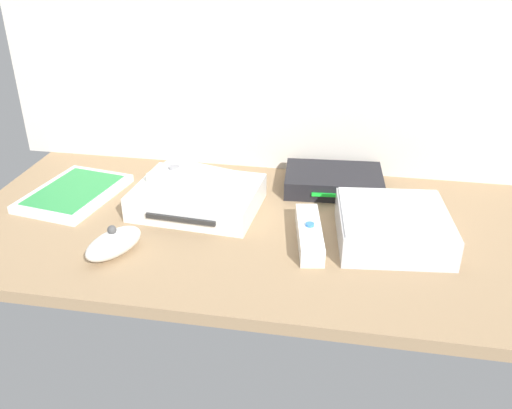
{
  "coord_description": "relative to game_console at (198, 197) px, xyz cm",
  "views": [
    {
      "loc": [
        14.13,
        -79.09,
        46.23
      ],
      "look_at": [
        0.0,
        0.0,
        4.0
      ],
      "focal_mm": 38.86,
      "sensor_mm": 36.0,
      "label": 1
    }
  ],
  "objects": [
    {
      "name": "game_case",
      "position": [
        -23.66,
        0.43,
        -1.44
      ],
      "size": [
        16.56,
        20.99,
        1.56
      ],
      "rotation": [
        0.0,
        0.0,
        -0.17
      ],
      "color": "white",
      "rests_on": "ground_plane"
    },
    {
      "name": "remote_nunchuk",
      "position": [
        -8.49,
        -16.8,
        -0.16
      ],
      "size": [
        8.58,
        10.9,
        5.1
      ],
      "rotation": [
        0.0,
        0.0,
        -0.49
      ],
      "color": "white",
      "rests_on": "ground_plane"
    },
    {
      "name": "mini_computer",
      "position": [
        33.25,
        -5.17,
        0.44
      ],
      "size": [
        18.73,
        18.73,
        5.3
      ],
      "rotation": [
        0.0,
        0.0,
        0.11
      ],
      "color": "silver",
      "rests_on": "ground_plane"
    },
    {
      "name": "ground_plane",
      "position": [
        11.17,
        -4.24,
        -3.2
      ],
      "size": [
        100.0,
        48.0,
        2.0
      ],
      "primitive_type": "cube",
      "color": "#9E7F5B",
      "rests_on": "ground"
    },
    {
      "name": "back_wall",
      "position": [
        11.17,
        20.36,
        29.8
      ],
      "size": [
        110.0,
        1.2,
        64.0
      ],
      "primitive_type": "cube",
      "color": "silver",
      "rests_on": "ground"
    },
    {
      "name": "remote_classic_pad",
      "position": [
        -0.83,
        1.11,
        3.21
      ],
      "size": [
        16.02,
        11.58,
        2.4
      ],
      "rotation": [
        0.0,
        0.0,
        -0.27
      ],
      "color": "white",
      "rests_on": "game_console"
    },
    {
      "name": "network_router",
      "position": [
        23.08,
        12.14,
        -0.5
      ],
      "size": [
        18.81,
        13.29,
        3.4
      ],
      "rotation": [
        0.0,
        0.0,
        0.07
      ],
      "color": "black",
      "rests_on": "ground_plane"
    },
    {
      "name": "remote_wand",
      "position": [
        20.38,
        -7.9,
        -0.69
      ],
      "size": [
        5.98,
        15.19,
        3.4
      ],
      "rotation": [
        0.0,
        0.0,
        0.16
      ],
      "color": "white",
      "rests_on": "ground_plane"
    },
    {
      "name": "game_console",
      "position": [
        0.0,
        0.0,
        0.0
      ],
      "size": [
        22.16,
        17.71,
        4.4
      ],
      "rotation": [
        0.0,
        0.0,
        -0.08
      ],
      "color": "white",
      "rests_on": "ground_plane"
    }
  ]
}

